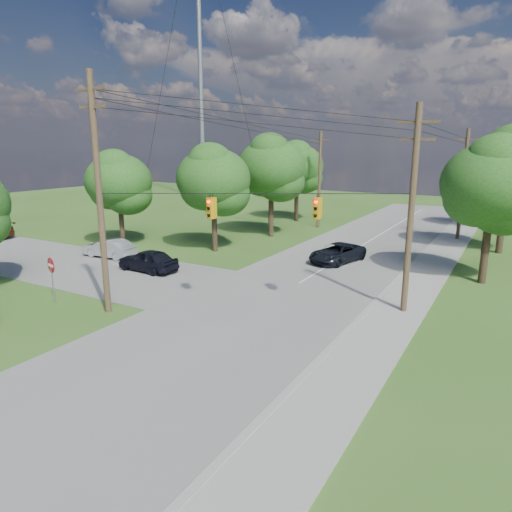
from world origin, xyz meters
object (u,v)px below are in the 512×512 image
Objects in this scene: pole_sw at (99,193)px; car_cross_silver at (109,248)px; car_cross_dark at (148,260)px; pole_north_e at (463,184)px; pole_ne at (411,209)px; pole_north_w at (319,179)px; do_not_enter_sign at (51,270)px; car_main_north at (337,253)px.

car_cross_silver is (-9.11, 8.50, -5.47)m from pole_sw.
car_cross_dark is (-3.72, 7.02, -5.42)m from pole_sw.
car_cross_dark reaches higher than car_cross_silver.
pole_north_e is 31.23m from car_cross_silver.
pole_ne reaches higher than pole_north_e.
pole_north_w reaches higher than car_cross_silver.
pole_sw is at bearing -150.62° from pole_ne.
pole_sw is 4.64× the size of do_not_enter_sign.
car_cross_dark is (-3.32, -22.58, -4.32)m from pole_north_w.
pole_north_w is 15.98m from car_main_north.
pole_sw reaches higher than car_cross_dark.
car_cross_silver is at bearing -139.88° from car_main_north.
car_main_north is (6.76, 16.00, -5.50)m from pole_sw.
pole_north_e is (-0.00, 22.00, -0.34)m from pole_ne.
pole_ne is at bearing -90.00° from pole_north_e.
do_not_enter_sign is (-10.40, -16.53, 1.14)m from car_main_north.
pole_sw is 32.55m from pole_north_e.
car_main_north is (15.86, 7.50, -0.04)m from car_cross_silver.
car_cross_silver is 17.55m from car_main_north.
pole_north_e is at bearing 130.73° from car_cross_silver.
pole_north_w is 3.87× the size of do_not_enter_sign.
car_cross_silver is (-22.61, 0.90, -4.71)m from pole_ne.
pole_north_w is at bearing 180.00° from pole_north_e.
pole_sw is at bearing 23.08° from do_not_enter_sign.
car_cross_silver is at bearing -136.98° from pole_north_e.
do_not_enter_sign is at bearing 28.90° from car_cross_silver.
pole_ne is 26.03m from pole_north_w.
do_not_enter_sign reaches higher than car_cross_dark.
pole_north_e is at bearing 0.00° from pole_north_w.
car_cross_dark is at bearing -124.57° from car_main_north.
pole_north_w is at bearing 155.29° from car_cross_silver.
do_not_enter_sign is (5.47, -9.03, 1.11)m from car_cross_silver.
pole_north_e is 2.20× the size of car_cross_dark.
pole_ne is 19.31m from do_not_enter_sign.
car_cross_silver is at bearing 136.00° from do_not_enter_sign.
pole_ne reaches higher than car_cross_silver.
pole_north_w is 23.23m from car_cross_dark.
pole_ne reaches higher than car_main_north.
pole_north_w is (-13.90, 0.00, 0.00)m from pole_north_e.
car_main_north is at bearing 113.02° from car_cross_silver.
do_not_enter_sign reaches higher than car_main_north.
car_main_north is at bearing -62.23° from pole_north_w.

